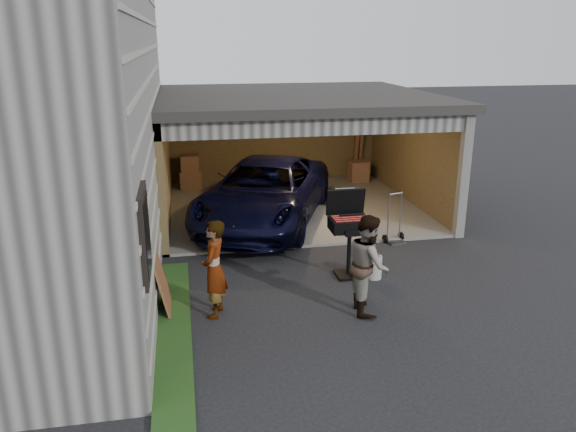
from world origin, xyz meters
name	(u,v)px	position (x,y,z in m)	size (l,w,h in m)	color
ground	(327,332)	(0.00, 0.00, 0.00)	(80.00, 80.00, 0.00)	black
groundcover_strip	(174,386)	(-2.25, -1.00, 0.03)	(0.50, 8.00, 0.06)	#193814
garage	(291,133)	(0.76, 6.79, 1.87)	(6.80, 6.30, 2.90)	#605E59
minivan	(264,195)	(-0.17, 5.20, 0.72)	(2.40, 5.20, 1.44)	black
woman	(214,269)	(-1.60, 0.88, 0.79)	(0.57, 0.38, 1.57)	#99A6C1
man	(368,264)	(0.80, 0.59, 0.80)	(0.78, 0.61, 1.61)	#4D311E
bbq_grill	(349,227)	(0.90, 1.97, 0.95)	(0.71, 0.63, 1.59)	black
propane_tank	(374,267)	(1.33, 1.78, 0.21)	(0.29, 0.29, 0.43)	beige
plywood_panel	(163,286)	(-2.40, 1.16, 0.44)	(0.04, 0.80, 0.90)	brown
hand_truck	(395,233)	(2.39, 3.47, 0.21)	(0.48, 0.41, 1.10)	slate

